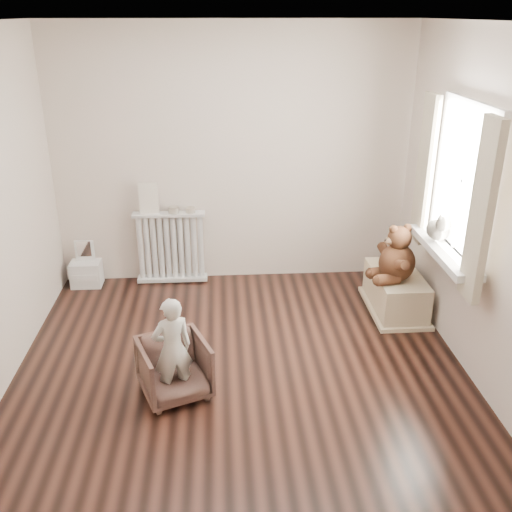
{
  "coord_description": "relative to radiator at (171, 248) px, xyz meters",
  "views": [
    {
      "loc": [
        -0.14,
        -3.86,
        2.65
      ],
      "look_at": [
        0.15,
        0.45,
        0.8
      ],
      "focal_mm": 40.0,
      "sensor_mm": 36.0,
      "label": 1
    }
  ],
  "objects": [
    {
      "name": "tin_b",
      "position": [
        0.22,
        0.0,
        0.41
      ],
      "size": [
        0.1,
        0.1,
        0.05
      ],
      "primitive_type": "cylinder",
      "color": "#A59E8C",
      "rests_on": "radiator"
    },
    {
      "name": "child",
      "position": [
        0.15,
        -2.01,
        0.03
      ],
      "size": [
        0.35,
        0.29,
        0.81
      ],
      "primitive_type": "imported",
      "rotation": [
        0.0,
        0.0,
        3.51
      ],
      "color": "beige",
      "rests_on": "armchair"
    },
    {
      "name": "armchair",
      "position": [
        0.15,
        -1.96,
        -0.17
      ],
      "size": [
        0.62,
        0.63,
        0.45
      ],
      "primitive_type": "imported",
      "rotation": [
        0.0,
        0.0,
        0.37
      ],
      "color": "brown",
      "rests_on": "floor"
    },
    {
      "name": "ceiling",
      "position": [
        0.66,
        -1.68,
        2.21
      ],
      "size": [
        3.6,
        3.6,
        0.01
      ],
      "primitive_type": "cube",
      "color": "white",
      "rests_on": "ground"
    },
    {
      "name": "right_wall",
      "position": [
        2.46,
        -1.68,
        0.91
      ],
      "size": [
        0.02,
        3.6,
        2.6
      ],
      "primitive_type": "cube",
      "color": "beige",
      "rests_on": "ground"
    },
    {
      "name": "tin_a",
      "position": [
        0.05,
        0.0,
        0.42
      ],
      "size": [
        0.11,
        0.11,
        0.06
      ],
      "primitive_type": "cylinder",
      "color": "#A59E8C",
      "rests_on": "radiator"
    },
    {
      "name": "toy_bench",
      "position": [
        2.18,
        -0.77,
        -0.19
      ],
      "size": [
        0.43,
        0.81,
        0.38
      ],
      "primitive_type": "cube",
      "color": "beige",
      "rests_on": "floor"
    },
    {
      "name": "toy_vanity",
      "position": [
        -0.89,
        -0.03,
        -0.11
      ],
      "size": [
        0.31,
        0.22,
        0.49
      ],
      "primitive_type": "cube",
      "color": "silver",
      "rests_on": "floor"
    },
    {
      "name": "curtain_right",
      "position": [
        2.31,
        -0.81,
        1.0
      ],
      "size": [
        0.06,
        0.26,
        1.3
      ],
      "primitive_type": "cube",
      "color": "beige",
      "rests_on": "right_wall"
    },
    {
      "name": "floor",
      "position": [
        0.66,
        -1.68,
        -0.39
      ],
      "size": [
        3.6,
        3.6,
        0.01
      ],
      "primitive_type": "cube",
      "color": "black",
      "rests_on": "ground"
    },
    {
      "name": "window",
      "position": [
        2.42,
        -1.38,
        1.06
      ],
      "size": [
        0.03,
        0.9,
        1.1
      ],
      "primitive_type": "cube",
      "color": "white",
      "rests_on": "right_wall"
    },
    {
      "name": "window_sill",
      "position": [
        2.33,
        -1.38,
        0.48
      ],
      "size": [
        0.22,
        1.1,
        0.06
      ],
      "primitive_type": "cube",
      "color": "silver",
      "rests_on": "right_wall"
    },
    {
      "name": "teddy_bear",
      "position": [
        2.12,
        -0.89,
        0.28
      ],
      "size": [
        0.48,
        0.4,
        0.53
      ],
      "primitive_type": null,
      "rotation": [
        0.0,
        0.0,
        0.18
      ],
      "color": "#361C0F",
      "rests_on": "toy_bench"
    },
    {
      "name": "back_wall",
      "position": [
        0.66,
        0.12,
        0.91
      ],
      "size": [
        3.6,
        0.02,
        2.6
      ],
      "primitive_type": "cube",
      "color": "beige",
      "rests_on": "ground"
    },
    {
      "name": "plush_cat",
      "position": [
        2.32,
        -1.23,
        0.61
      ],
      "size": [
        0.25,
        0.33,
        0.25
      ],
      "primitive_type": null,
      "rotation": [
        0.0,
        0.0,
        0.23
      ],
      "color": "slate",
      "rests_on": "window_sill"
    },
    {
      "name": "radiator",
      "position": [
        0.0,
        0.0,
        0.0
      ],
      "size": [
        0.73,
        0.14,
        0.77
      ],
      "primitive_type": "cube",
      "color": "silver",
      "rests_on": "floor"
    },
    {
      "name": "curtain_left",
      "position": [
        2.31,
        -1.95,
        1.0
      ],
      "size": [
        0.06,
        0.26,
        1.3
      ],
      "primitive_type": "cube",
      "color": "beige",
      "rests_on": "right_wall"
    },
    {
      "name": "paper_doll",
      "position": [
        -0.19,
        0.0,
        0.55
      ],
      "size": [
        0.2,
        0.02,
        0.33
      ],
      "primitive_type": "cube",
      "color": "beige",
      "rests_on": "radiator"
    },
    {
      "name": "front_wall",
      "position": [
        0.66,
        -3.48,
        0.91
      ],
      "size": [
        3.6,
        0.02,
        2.6
      ],
      "primitive_type": "cube",
      "color": "beige",
      "rests_on": "ground"
    }
  ]
}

